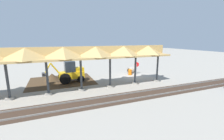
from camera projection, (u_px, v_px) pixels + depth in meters
ground_plane at (133, 76)px, 23.25m from camera, size 120.00×120.00×0.00m
dirt_work_zone at (62, 81)px, 20.66m from camera, size 8.47×7.00×0.01m
platform_canopy at (80, 53)px, 16.05m from camera, size 21.84×3.20×4.90m
rail_tracks at (166, 91)px, 16.55m from camera, size 60.00×2.58×0.15m
stop_sign at (137, 66)px, 24.36m from camera, size 0.72×0.31×2.00m
backhoe at (70, 73)px, 19.87m from camera, size 5.25×1.87×2.82m
dirt_mound at (52, 80)px, 21.14m from camera, size 4.40×4.40×1.86m
concrete_pipe at (131, 70)px, 25.36m from camera, size 1.35×1.30×1.02m
traffic_barrel at (130, 72)px, 24.09m from camera, size 0.56×0.56×0.90m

